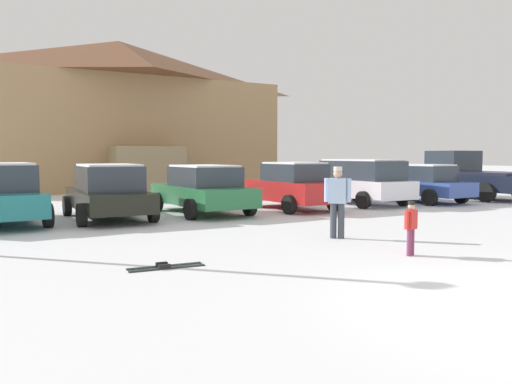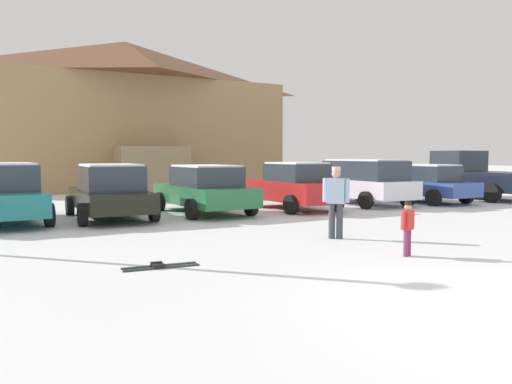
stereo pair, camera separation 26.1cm
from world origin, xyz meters
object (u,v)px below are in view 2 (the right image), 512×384
Objects in this scene: parked_white_suv at (364,180)px; skier_child_in_red_jacket at (408,225)px; parked_teal_hatchback at (2,193)px; parked_green_coupe at (204,189)px; parked_black_sedan at (110,191)px; parked_blue_hatchback at (424,183)px; skier_adult_in_blue_parka at (336,198)px; parked_red_sedan at (294,186)px; pickup_truck at (473,176)px; pair_of_skis at (160,266)px; ski_lodge at (126,114)px.

skier_child_in_red_jacket is (-5.55, -8.58, -0.36)m from parked_white_suv.
parked_teal_hatchback is 6.00m from parked_green_coupe.
parked_blue_hatchback is at bearing 0.09° from parked_black_sedan.
parked_white_suv reaches higher than parked_teal_hatchback.
parked_blue_hatchback is 10.42m from skier_adult_in_blue_parka.
parked_red_sedan is 0.78× the size of pickup_truck.
pickup_truck is at bearing 28.82° from skier_adult_in_blue_parka.
pickup_truck is at bearing 3.77° from parked_red_sedan.
parked_teal_hatchback is 1.15× the size of parked_red_sedan.
pickup_truck reaches higher than pair_of_skis.
parked_black_sedan reaches higher than pair_of_skis.
pair_of_skis is at bearing -143.33° from parked_white_suv.
parked_red_sedan reaches higher than skier_adult_in_blue_parka.
parked_green_coupe is at bearing -178.16° from pickup_truck.
ski_lodge is at bearing 80.36° from pair_of_skis.
parked_green_coupe reaches higher than parked_blue_hatchback.
parked_black_sedan is 12.62m from parked_blue_hatchback.
parked_red_sedan is 2.54× the size of skier_adult_in_blue_parka.
parked_teal_hatchback is 12.66m from parked_white_suv.
parked_teal_hatchback reaches higher than parked_blue_hatchback.
pair_of_skis is at bearing -164.83° from skier_adult_in_blue_parka.
skier_adult_in_blue_parka is at bearing -111.01° from parked_red_sedan.
pickup_truck is 3.24× the size of skier_adult_in_blue_parka.
parked_blue_hatchback is 0.84× the size of pickup_truck.
pickup_truck is at bearing 1.21° from parked_teal_hatchback.
parked_red_sedan is 0.94× the size of parked_white_suv.
parked_white_suv is 12.59m from pair_of_skis.
parked_teal_hatchback reaches higher than parked_red_sedan.
parked_red_sedan is 3.21× the size of pair_of_skis.
pair_of_skis is (-16.38, -7.77, -0.97)m from pickup_truck.
parked_black_sedan is at bearing 124.47° from skier_adult_in_blue_parka.
parked_white_suv reaches higher than skier_child_in_red_jacket.
skier_child_in_red_jacket is (-2.21, -8.21, -0.26)m from parked_red_sedan.
parked_red_sedan reaches higher than parked_green_coupe.
parked_red_sedan is at bearing -3.79° from parked_green_coupe.
pickup_truck is (9.66, 0.64, 0.14)m from parked_red_sedan.
parked_black_sedan is (-3.53, -15.52, -3.62)m from ski_lodge.
parked_green_coupe is at bearing -0.15° from parked_teal_hatchback.
pickup_truck is at bearing -50.06° from ski_lodge.
pickup_truck reaches higher than parked_black_sedan.
parked_teal_hatchback is at bearing 109.35° from pair_of_skis.
parked_red_sedan is at bearing 68.99° from skier_adult_in_blue_parka.
ski_lodge is at bearing 91.56° from skier_adult_in_blue_parka.
parked_white_suv is 0.99× the size of parked_blue_hatchback.
ski_lodge is at bearing 112.17° from parked_white_suv.
parked_red_sedan reaches higher than parked_blue_hatchback.
pickup_truck is at bearing 2.48° from parked_white_suv.
parked_white_suv is 4.31× the size of skier_child_in_red_jacket.
parked_black_sedan is at bearing -3.27° from parked_teal_hatchback.
skier_adult_in_blue_parka is (7.04, -6.17, 0.08)m from parked_teal_hatchback.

